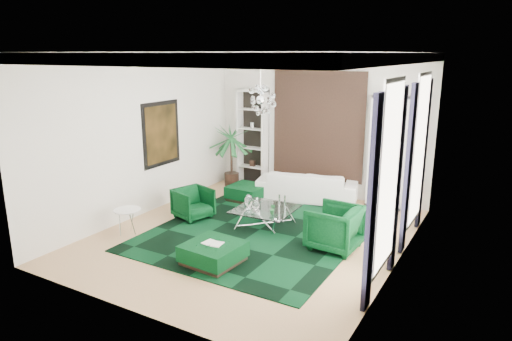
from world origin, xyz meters
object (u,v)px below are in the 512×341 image
Objects in this scene: ottoman_side at (247,193)px; ottoman_front at (213,253)px; armchair_right at (335,227)px; sofa at (307,186)px; palm at (231,147)px; side_table at (128,222)px; coffee_table at (266,218)px; armchair_left at (193,203)px.

ottoman_side is 0.92× the size of ottoman_front.
armchair_right is 2.45m from ottoman_front.
palm is (-2.45, 0.10, 0.78)m from sofa.
armchair_right is 4.37m from side_table.
ottoman_side is (-3.10, 1.80, -0.24)m from armchair_right.
sofa is 1.61m from ottoman_side.
side_table is at bearing -66.95° from armchair_right.
ottoman_side is at bearing 73.14° from side_table.
ottoman_side is 0.39× the size of palm.
side_table reaches higher than coffee_table.
armchair_left reaches higher than ottoman_side.
armchair_left reaches higher than coffee_table.
ottoman_front is 1.72× the size of side_table.
sofa reaches higher than ottoman_side.
sofa is 2.68× the size of ottoman_front.
armchair_left is 1.79m from coffee_table.
coffee_table is (1.75, 0.35, -0.15)m from armchair_left.
ottoman_side is at bearing -40.82° from palm.
side_table reaches higher than ottoman_side.
coffee_table is at bearing -98.36° from armchair_right.
armchair_left is at bearing -168.69° from coffee_table.
armchair_right is 3.59m from ottoman_side.
sofa is 4.77m from side_table.
coffee_table is 0.54× the size of palm.
sofa is 3.28× the size of armchair_left.
sofa is at bearing 90.00° from coffee_table.
armchair_right reaches higher than coffee_table.
sofa is at bearing 60.48° from side_table.
armchair_right is at bearing -33.22° from palm.
ottoman_front is at bearing -116.91° from armchair_left.
sofa is at bearing -143.61° from armchair_right.
palm is at bearing 91.35° from side_table.
ottoman_front is 2.41m from side_table.
sofa reaches higher than side_table.
armchair_left is at bearing -75.72° from palm.
coffee_table is at bearing 91.36° from ottoman_front.
ottoman_side is at bearing 111.52° from ottoman_front.
armchair_right is at bearing -30.14° from ottoman_side.
armchair_left is at bearing 42.69° from sofa.
armchair_left is 0.89× the size of ottoman_side.
ottoman_front is 5.24m from palm.
ottoman_side is at bearing -117.19° from armchair_right.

